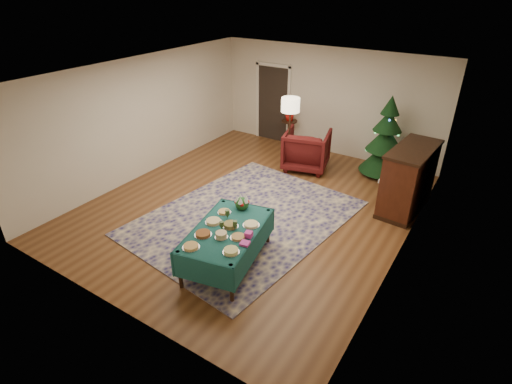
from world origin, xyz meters
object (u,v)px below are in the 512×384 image
Objects in this scene: gift_box at (249,234)px; floor_lamp at (290,109)px; armchair at (307,148)px; christmas_tree at (385,140)px; buffet_table at (227,236)px; piano at (408,180)px; potted_plant at (290,116)px; side_table at (289,134)px.

gift_box is 0.06× the size of floor_lamp.
christmas_tree reaches higher than armchair.
buffet_table is 1.20× the size of piano.
christmas_tree is at bearing 82.00° from gift_box.
potted_plant is at bearing -58.20° from armchair.
armchair reaches higher than gift_box.
gift_box is 0.07× the size of piano.
floor_lamp is (-1.35, 3.76, 0.78)m from gift_box.
floor_lamp is at bearing 172.58° from piano.
buffet_table is 5.27m from side_table.
side_table is at bearing -58.20° from armchair.
gift_box is 3.72m from piano.
buffet_table is 1.08× the size of floor_lamp.
christmas_tree is (2.68, -0.30, -0.03)m from potted_plant.
christmas_tree is (1.07, 4.72, 0.31)m from buffet_table.
side_table is at bearing 118.13° from floor_lamp.
christmas_tree reaches higher than floor_lamp.
buffet_table is 1.00× the size of christmas_tree.
piano is (3.56, -1.62, -0.24)m from potted_plant.
potted_plant is 0.23× the size of christmas_tree.
gift_box is 4.17m from armchair.
side_table is at bearing -75.96° from potted_plant.
floor_lamp reaches higher than armchair.
buffet_table is 5.28m from potted_plant.
gift_box is 0.25× the size of potted_plant.
buffet_table is 2.50× the size of side_table.
floor_lamp is 0.93× the size of christmas_tree.
buffet_table is 17.63× the size of gift_box.
armchair is at bearing 39.15° from floor_lamp.
side_table is at bearing 173.60° from christmas_tree.
gift_box is at bearing -98.00° from christmas_tree.
buffet_table is at bearing -72.30° from side_table.
potted_plant is (-1.01, 0.97, 0.36)m from armchair.
gift_box is at bearing -68.09° from potted_plant.
armchair is 2.64m from piano.
piano is at bearing -24.51° from potted_plant.
potted_plant is at bearing 118.13° from floor_lamp.
christmas_tree reaches higher than piano.
armchair is 0.67× the size of piano.
potted_plant is at bearing 111.91° from gift_box.
christmas_tree reaches higher than gift_box.
piano reaches higher than potted_plant.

